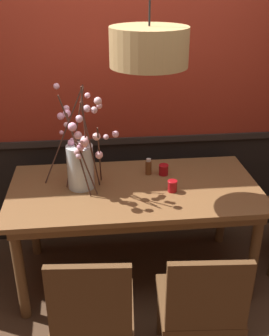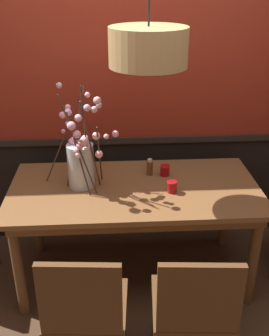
{
  "view_description": "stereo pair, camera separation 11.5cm",
  "coord_description": "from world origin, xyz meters",
  "px_view_note": "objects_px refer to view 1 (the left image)",
  "views": [
    {
      "loc": [
        -0.27,
        -2.47,
        2.12
      ],
      "look_at": [
        0.0,
        0.0,
        0.91
      ],
      "focal_mm": 43.35,
      "sensor_mm": 36.0,
      "label": 1
    },
    {
      "loc": [
        -0.15,
        -2.48,
        2.12
      ],
      "look_at": [
        0.0,
        0.0,
        0.91
      ],
      "focal_mm": 43.35,
      "sensor_mm": 36.0,
      "label": 2
    }
  ],
  "objects_px": {
    "vase_with_blossoms": "(81,162)",
    "candle_holder_nearer_edge": "(172,186)",
    "chair_near_side_left": "(93,311)",
    "chair_far_side_left": "(93,170)",
    "pendant_lamp": "(149,47)",
    "chair_near_side_right": "(201,305)",
    "candle_holder_nearer_center": "(164,170)",
    "dining_table": "(134,198)",
    "condiment_bottle": "(148,167)"
  },
  "relations": [
    {
      "from": "chair_far_side_left",
      "to": "condiment_bottle",
      "type": "height_order",
      "value": "chair_far_side_left"
    },
    {
      "from": "vase_with_blossoms",
      "to": "candle_holder_nearer_center",
      "type": "bearing_deg",
      "value": 12.5
    },
    {
      "from": "candle_holder_nearer_center",
      "to": "pendant_lamp",
      "type": "xyz_separation_m",
      "value": [
        -0.16,
        -0.26,
        0.92
      ]
    },
    {
      "from": "chair_far_side_left",
      "to": "pendant_lamp",
      "type": "xyz_separation_m",
      "value": [
        0.36,
        -0.92,
        1.22
      ]
    },
    {
      "from": "chair_far_side_left",
      "to": "vase_with_blossoms",
      "type": "bearing_deg",
      "value": -95.23
    },
    {
      "from": "candle_holder_nearer_center",
      "to": "condiment_bottle",
      "type": "relative_size",
      "value": 0.64
    },
    {
      "from": "chair_far_side_left",
      "to": "vase_with_blossoms",
      "type": "height_order",
      "value": "vase_with_blossoms"
    },
    {
      "from": "vase_with_blossoms",
      "to": "pendant_lamp",
      "type": "bearing_deg",
      "value": -16.71
    },
    {
      "from": "pendant_lamp",
      "to": "dining_table",
      "type": "bearing_deg",
      "value": 128.64
    },
    {
      "from": "chair_near_side_left",
      "to": "candle_holder_nearer_edge",
      "type": "height_order",
      "value": "chair_near_side_left"
    },
    {
      "from": "dining_table",
      "to": "candle_holder_nearer_edge",
      "type": "height_order",
      "value": "candle_holder_nearer_edge"
    },
    {
      "from": "vase_with_blossoms",
      "to": "pendant_lamp",
      "type": "distance_m",
      "value": 0.89
    },
    {
      "from": "candle_holder_nearer_edge",
      "to": "chair_near_side_left",
      "type": "bearing_deg",
      "value": -125.84
    },
    {
      "from": "chair_far_side_left",
      "to": "pendant_lamp",
      "type": "height_order",
      "value": "pendant_lamp"
    },
    {
      "from": "dining_table",
      "to": "candle_holder_nearer_edge",
      "type": "xyz_separation_m",
      "value": [
        0.25,
        -0.09,
        0.13
      ]
    },
    {
      "from": "chair_far_side_left",
      "to": "candle_holder_nearer_center",
      "type": "relative_size",
      "value": 11.34
    },
    {
      "from": "chair_near_side_right",
      "to": "condiment_bottle",
      "type": "xyz_separation_m",
      "value": [
        -0.14,
        1.06,
        0.32
      ]
    },
    {
      "from": "chair_far_side_left",
      "to": "pendant_lamp",
      "type": "bearing_deg",
      "value": -68.41
    },
    {
      "from": "chair_near_side_right",
      "to": "chair_near_side_left",
      "type": "height_order",
      "value": "chair_near_side_left"
    },
    {
      "from": "chair_near_side_right",
      "to": "dining_table",
      "type": "bearing_deg",
      "value": 107.05
    },
    {
      "from": "chair_near_side_right",
      "to": "vase_with_blossoms",
      "type": "distance_m",
      "value": 1.2
    },
    {
      "from": "chair_far_side_left",
      "to": "chair_near_side_left",
      "type": "height_order",
      "value": "same"
    },
    {
      "from": "chair_near_side_right",
      "to": "vase_with_blossoms",
      "type": "xyz_separation_m",
      "value": [
        -0.63,
        0.91,
        0.46
      ]
    },
    {
      "from": "chair_near_side_left",
      "to": "vase_with_blossoms",
      "type": "bearing_deg",
      "value": 92.95
    },
    {
      "from": "chair_near_side_right",
      "to": "vase_with_blossoms",
      "type": "relative_size",
      "value": 1.21
    },
    {
      "from": "chair_near_side_left",
      "to": "candle_holder_nearer_edge",
      "type": "xyz_separation_m",
      "value": [
        0.57,
        0.78,
        0.29
      ]
    },
    {
      "from": "chair_near_side_right",
      "to": "chair_far_side_left",
      "type": "relative_size",
      "value": 0.97
    },
    {
      "from": "chair_near_side_left",
      "to": "pendant_lamp",
      "type": "height_order",
      "value": "pendant_lamp"
    },
    {
      "from": "vase_with_blossoms",
      "to": "candle_holder_nearer_edge",
      "type": "relative_size",
      "value": 9.01
    },
    {
      "from": "chair_near_side_right",
      "to": "candle_holder_nearer_center",
      "type": "bearing_deg",
      "value": 91.85
    },
    {
      "from": "candle_holder_nearer_center",
      "to": "condiment_bottle",
      "type": "distance_m",
      "value": 0.11
    },
    {
      "from": "dining_table",
      "to": "chair_near_side_right",
      "type": "distance_m",
      "value": 0.93
    },
    {
      "from": "dining_table",
      "to": "condiment_bottle",
      "type": "relative_size",
      "value": 14.05
    },
    {
      "from": "dining_table",
      "to": "chair_far_side_left",
      "type": "bearing_deg",
      "value": 109.32
    },
    {
      "from": "dining_table",
      "to": "chair_near_side_left",
      "type": "xyz_separation_m",
      "value": [
        -0.32,
        -0.87,
        -0.17
      ]
    },
    {
      "from": "chair_near_side_right",
      "to": "chair_far_side_left",
      "type": "bearing_deg",
      "value": 108.16
    },
    {
      "from": "vase_with_blossoms",
      "to": "candle_holder_nearer_edge",
      "type": "height_order",
      "value": "vase_with_blossoms"
    },
    {
      "from": "dining_table",
      "to": "chair_near_side_right",
      "type": "xyz_separation_m",
      "value": [
        0.27,
        -0.87,
        -0.18
      ]
    },
    {
      "from": "vase_with_blossoms",
      "to": "candle_holder_nearer_edge",
      "type": "distance_m",
      "value": 0.64
    },
    {
      "from": "dining_table",
      "to": "chair_far_side_left",
      "type": "relative_size",
      "value": 1.92
    },
    {
      "from": "chair_near_side_left",
      "to": "condiment_bottle",
      "type": "relative_size",
      "value": 7.31
    },
    {
      "from": "chair_near_side_left",
      "to": "pendant_lamp",
      "type": "distance_m",
      "value": 1.5
    },
    {
      "from": "chair_far_side_left",
      "to": "condiment_bottle",
      "type": "xyz_separation_m",
      "value": [
        0.41,
        -0.64,
        0.32
      ]
    },
    {
      "from": "chair_near_side_right",
      "to": "candle_holder_nearer_edge",
      "type": "xyz_separation_m",
      "value": [
        -0.02,
        0.79,
        0.31
      ]
    },
    {
      "from": "chair_far_side_left",
      "to": "chair_near_side_left",
      "type": "relative_size",
      "value": 1.0
    },
    {
      "from": "chair_far_side_left",
      "to": "candle_holder_nearer_edge",
      "type": "relative_size",
      "value": 11.15
    },
    {
      "from": "candle_holder_nearer_edge",
      "to": "chair_far_side_left",
      "type": "bearing_deg",
      "value": 120.59
    },
    {
      "from": "vase_with_blossoms",
      "to": "candle_holder_nearer_edge",
      "type": "bearing_deg",
      "value": -11.54
    },
    {
      "from": "pendant_lamp",
      "to": "candle_holder_nearer_edge",
      "type": "bearing_deg",
      "value": 1.91
    },
    {
      "from": "chair_near_side_right",
      "to": "condiment_bottle",
      "type": "relative_size",
      "value": 7.12
    }
  ]
}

